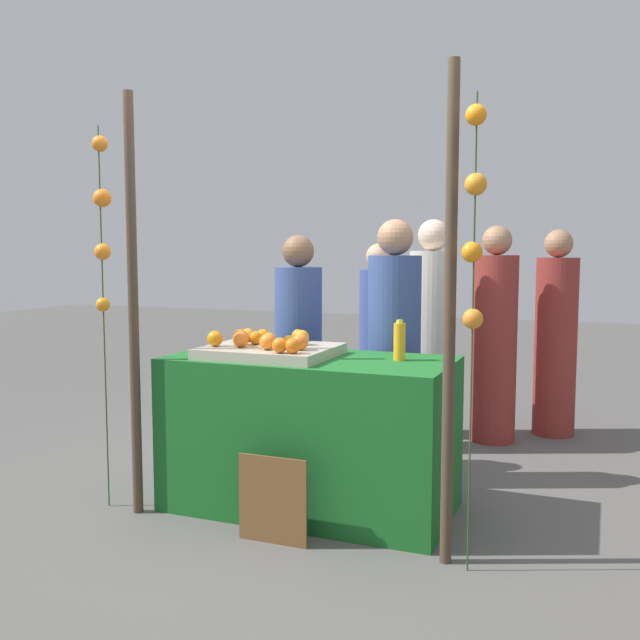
# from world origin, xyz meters

# --- Properties ---
(ground_plane) EXTENTS (24.00, 24.00, 0.00)m
(ground_plane) POSITION_xyz_m (0.00, 0.00, 0.00)
(ground_plane) COLOR #565451
(stall_counter) EXTENTS (1.60, 0.78, 0.88)m
(stall_counter) POSITION_xyz_m (0.00, 0.00, 0.44)
(stall_counter) COLOR #196023
(stall_counter) RESTS_ON ground_plane
(orange_tray) EXTENTS (0.72, 0.61, 0.06)m
(orange_tray) POSITION_xyz_m (-0.23, -0.05, 0.91)
(orange_tray) COLOR #B2AD99
(orange_tray) RESTS_ON stall_counter
(orange_0) EXTENTS (0.09, 0.09, 0.09)m
(orange_0) POSITION_xyz_m (-0.36, -0.16, 0.98)
(orange_0) COLOR orange
(orange_0) RESTS_ON orange_tray
(orange_1) EXTENTS (0.08, 0.08, 0.08)m
(orange_1) POSITION_xyz_m (-0.06, -0.29, 0.98)
(orange_1) COLOR orange
(orange_1) RESTS_ON orange_tray
(orange_2) EXTENTS (0.08, 0.08, 0.08)m
(orange_2) POSITION_xyz_m (-0.33, -0.02, 0.98)
(orange_2) COLOR orange
(orange_2) RESTS_ON orange_tray
(orange_3) EXTENTS (0.09, 0.09, 0.09)m
(orange_3) POSITION_xyz_m (-0.08, 0.06, 0.98)
(orange_3) COLOR orange
(orange_3) RESTS_ON orange_tray
(orange_4) EXTENTS (0.09, 0.09, 0.09)m
(orange_4) POSITION_xyz_m (-0.17, -0.20, 0.98)
(orange_4) COLOR orange
(orange_4) RESTS_ON orange_tray
(orange_5) EXTENTS (0.07, 0.07, 0.07)m
(orange_5) POSITION_xyz_m (-0.09, -0.08, 0.97)
(orange_5) COLOR orange
(orange_5) RESTS_ON orange_tray
(orange_6) EXTENTS (0.09, 0.09, 0.09)m
(orange_6) POSITION_xyz_m (-0.51, -0.18, 0.98)
(orange_6) COLOR orange
(orange_6) RESTS_ON orange_tray
(orange_7) EXTENTS (0.09, 0.09, 0.09)m
(orange_7) POSITION_xyz_m (-0.00, -0.14, 0.98)
(orange_7) COLOR orange
(orange_7) RESTS_ON orange_tray
(orange_8) EXTENTS (0.07, 0.07, 0.07)m
(orange_8) POSITION_xyz_m (-0.17, 0.21, 0.97)
(orange_8) COLOR orange
(orange_8) RESTS_ON orange_tray
(orange_9) EXTENTS (0.08, 0.08, 0.08)m
(orange_9) POSITION_xyz_m (-0.23, -0.06, 0.98)
(orange_9) COLOR orange
(orange_9) RESTS_ON orange_tray
(orange_10) EXTENTS (0.08, 0.08, 0.08)m
(orange_10) POSITION_xyz_m (-0.44, 0.08, 0.98)
(orange_10) COLOR orange
(orange_10) RESTS_ON orange_tray
(orange_11) EXTENTS (0.08, 0.08, 0.08)m
(orange_11) POSITION_xyz_m (0.02, -0.28, 0.98)
(orange_11) COLOR orange
(orange_11) RESTS_ON orange_tray
(orange_12) EXTENTS (0.09, 0.09, 0.09)m
(orange_12) POSITION_xyz_m (-0.41, -0.06, 0.98)
(orange_12) COLOR orange
(orange_12) RESTS_ON orange_tray
(orange_13) EXTENTS (0.08, 0.08, 0.08)m
(orange_13) POSITION_xyz_m (-0.32, 0.05, 0.98)
(orange_13) COLOR orange
(orange_13) RESTS_ON orange_tray
(juice_bottle) EXTENTS (0.07, 0.07, 0.22)m
(juice_bottle) POSITION_xyz_m (0.50, 0.09, 0.98)
(juice_bottle) COLOR #F7A91F
(juice_bottle) RESTS_ON stall_counter
(chalkboard_sign) EXTENTS (0.38, 0.03, 0.46)m
(chalkboard_sign) POSITION_xyz_m (0.02, -0.53, 0.22)
(chalkboard_sign) COLOR brown
(chalkboard_sign) RESTS_ON ground_plane
(vendor_left) EXTENTS (0.32, 0.32, 1.58)m
(vendor_left) POSITION_xyz_m (-0.37, 0.68, 0.74)
(vendor_left) COLOR #384C8C
(vendor_left) RESTS_ON ground_plane
(vendor_right) EXTENTS (0.34, 0.34, 1.68)m
(vendor_right) POSITION_xyz_m (0.31, 0.65, 0.78)
(vendor_right) COLOR #384C8C
(vendor_right) RESTS_ON ground_plane
(crowd_person_0) EXTENTS (0.31, 0.31, 1.54)m
(crowd_person_0) POSITION_xyz_m (-0.13, 1.71, 0.72)
(crowd_person_0) COLOR #384C8C
(crowd_person_0) RESTS_ON ground_plane
(crowd_person_1) EXTENTS (0.34, 0.34, 1.71)m
(crowd_person_1) POSITION_xyz_m (0.35, 1.50, 0.80)
(crowd_person_1) COLOR beige
(crowd_person_1) RESTS_ON ground_plane
(crowd_person_2) EXTENTS (0.33, 0.33, 1.67)m
(crowd_person_2) POSITION_xyz_m (0.76, 1.88, 0.78)
(crowd_person_2) COLOR maroon
(crowd_person_2) RESTS_ON ground_plane
(crowd_person_3) EXTENTS (0.33, 0.33, 1.65)m
(crowd_person_3) POSITION_xyz_m (1.18, 2.27, 0.77)
(crowd_person_3) COLOR maroon
(crowd_person_3) RESTS_ON ground_plane
(canopy_post_left) EXTENTS (0.06, 0.06, 2.34)m
(canopy_post_left) POSITION_xyz_m (-0.88, -0.43, 1.17)
(canopy_post_left) COLOR #473828
(canopy_post_left) RESTS_ON ground_plane
(canopy_post_right) EXTENTS (0.06, 0.06, 2.34)m
(canopy_post_right) POSITION_xyz_m (0.88, -0.43, 1.17)
(canopy_post_right) COLOR #473828
(canopy_post_right) RESTS_ON ground_plane
(garland_strand_left) EXTENTS (0.10, 0.10, 2.17)m
(garland_strand_left) POSITION_xyz_m (-1.09, -0.41, 1.64)
(garland_strand_left) COLOR #2D4C23
(garland_strand_left) RESTS_ON ground_plane
(garland_strand_right) EXTENTS (0.11, 0.11, 2.17)m
(garland_strand_right) POSITION_xyz_m (0.99, -0.48, 1.61)
(garland_strand_right) COLOR #2D4C23
(garland_strand_right) RESTS_ON ground_plane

